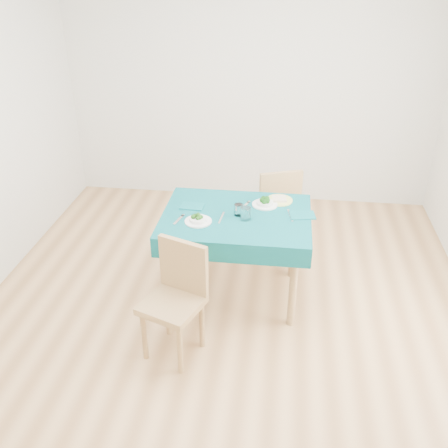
# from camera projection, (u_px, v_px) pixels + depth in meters

# --- Properties ---
(room_shell) EXTENTS (4.02, 4.52, 2.73)m
(room_shell) POSITION_uv_depth(u_px,v_px,m) (224.00, 159.00, 3.31)
(room_shell) COLOR #A67545
(room_shell) RESTS_ON ground
(table) EXTENTS (1.14, 0.87, 0.76)m
(table) POSITION_uv_depth(u_px,v_px,m) (236.00, 256.00, 4.06)
(table) COLOR #085157
(table) RESTS_ON ground
(chair_near) EXTENTS (0.50, 0.52, 0.94)m
(chair_near) POSITION_uv_depth(u_px,v_px,m) (172.00, 300.00, 3.41)
(chair_near) COLOR #9B7748
(chair_near) RESTS_ON ground
(chair_far) EXTENTS (0.52, 0.54, 0.98)m
(chair_far) POSITION_uv_depth(u_px,v_px,m) (274.00, 200.00, 4.70)
(chair_far) COLOR #9B7748
(chair_far) RESTS_ON ground
(bowl_near) EXTENTS (0.21, 0.21, 0.06)m
(bowl_near) POSITION_uv_depth(u_px,v_px,m) (198.00, 218.00, 3.76)
(bowl_near) COLOR white
(bowl_near) RESTS_ON table
(bowl_far) EXTENTS (0.21, 0.21, 0.06)m
(bowl_far) POSITION_uv_depth(u_px,v_px,m) (265.00, 202.00, 4.00)
(bowl_far) COLOR white
(bowl_far) RESTS_ON table
(fork_near) EXTENTS (0.06, 0.16, 0.00)m
(fork_near) POSITION_uv_depth(u_px,v_px,m) (179.00, 220.00, 3.80)
(fork_near) COLOR silver
(fork_near) RESTS_ON table
(knife_near) EXTENTS (0.03, 0.19, 0.00)m
(knife_near) POSITION_uv_depth(u_px,v_px,m) (221.00, 218.00, 3.83)
(knife_near) COLOR silver
(knife_near) RESTS_ON table
(fork_far) EXTENTS (0.07, 0.16, 0.00)m
(fork_far) POSITION_uv_depth(u_px,v_px,m) (245.00, 206.00, 4.00)
(fork_far) COLOR silver
(fork_far) RESTS_ON table
(knife_far) EXTENTS (0.05, 0.20, 0.00)m
(knife_far) POSITION_uv_depth(u_px,v_px,m) (290.00, 215.00, 3.86)
(knife_far) COLOR silver
(knife_far) RESTS_ON table
(napkin_near) EXTENTS (0.19, 0.14, 0.01)m
(napkin_near) POSITION_uv_depth(u_px,v_px,m) (192.00, 206.00, 3.99)
(napkin_near) COLOR #0B5A60
(napkin_near) RESTS_ON table
(napkin_far) EXTENTS (0.21, 0.16, 0.01)m
(napkin_far) POSITION_uv_depth(u_px,v_px,m) (302.00, 215.00, 3.86)
(napkin_far) COLOR #0B5A60
(napkin_far) RESTS_ON table
(tumbler_center) EXTENTS (0.07, 0.07, 0.09)m
(tumbler_center) POSITION_uv_depth(u_px,v_px,m) (239.00, 210.00, 3.85)
(tumbler_center) COLOR white
(tumbler_center) RESTS_ON table
(tumbler_side) EXTENTS (0.08, 0.08, 0.10)m
(tumbler_side) POSITION_uv_depth(u_px,v_px,m) (246.00, 214.00, 3.78)
(tumbler_side) COLOR white
(tumbler_side) RESTS_ON table
(side_plate) EXTENTS (0.22, 0.22, 0.01)m
(side_plate) POSITION_uv_depth(u_px,v_px,m) (279.00, 200.00, 4.08)
(side_plate) COLOR #DBE46F
(side_plate) RESTS_ON table
(bread_slice) EXTENTS (0.12, 0.12, 0.02)m
(bread_slice) POSITION_uv_depth(u_px,v_px,m) (279.00, 199.00, 4.08)
(bread_slice) COLOR beige
(bread_slice) RESTS_ON side_plate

